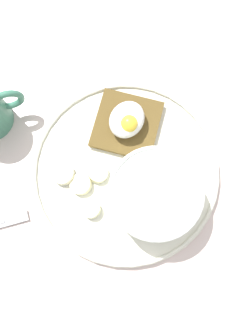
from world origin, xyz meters
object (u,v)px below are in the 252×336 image
(oatmeal_bowl, at_px, (154,195))
(banana_slice_right, at_px, (91,209))
(poached_egg, at_px, (127,120))
(toast_slice, at_px, (127,125))
(banana_slice_left, at_px, (98,173))
(banana_slice_back, at_px, (63,174))
(banana_slice_front, at_px, (81,184))

(oatmeal_bowl, distance_m, banana_slice_right, 0.10)
(poached_egg, bearing_deg, toast_slice, 46.56)
(oatmeal_bowl, relative_size, banana_slice_left, 3.25)
(banana_slice_left, distance_m, banana_slice_back, 0.05)
(banana_slice_front, xyz_separation_m, banana_slice_back, (0.00, 0.03, 0.00))
(toast_slice, distance_m, poached_egg, 0.02)
(poached_egg, bearing_deg, banana_slice_back, 158.24)
(banana_slice_front, distance_m, banana_slice_back, 0.03)
(banana_slice_back, height_order, banana_slice_right, same)
(banana_slice_left, xyz_separation_m, banana_slice_back, (-0.03, 0.04, 0.00))
(banana_slice_front, relative_size, banana_slice_right, 1.14)
(toast_slice, distance_m, banana_slice_back, 0.12)
(banana_slice_left, bearing_deg, poached_egg, -0.62)
(banana_slice_back, distance_m, banana_slice_right, 0.07)
(oatmeal_bowl, height_order, banana_slice_back, oatmeal_bowl)
(banana_slice_left, bearing_deg, toast_slice, 0.10)
(toast_slice, bearing_deg, poached_egg, -133.44)
(banana_slice_back, relative_size, banana_slice_right, 1.27)
(toast_slice, height_order, banana_slice_right, banana_slice_right)
(banana_slice_front, xyz_separation_m, banana_slice_left, (0.03, -0.01, 0.00))
(poached_egg, bearing_deg, banana_slice_left, 179.38)
(banana_slice_front, bearing_deg, oatmeal_bowl, -70.93)
(toast_slice, xyz_separation_m, banana_slice_right, (-0.14, -0.02, 0.00))
(poached_egg, relative_size, banana_slice_back, 1.36)
(toast_slice, relative_size, poached_egg, 2.00)
(toast_slice, distance_m, banana_slice_right, 0.14)
(oatmeal_bowl, xyz_separation_m, banana_slice_back, (-0.04, 0.13, -0.03))
(banana_slice_left, bearing_deg, oatmeal_bowl, -84.55)
(banana_slice_front, height_order, banana_slice_left, same)
(oatmeal_bowl, relative_size, toast_slice, 1.09)
(poached_egg, height_order, banana_slice_back, poached_egg)
(banana_slice_front, bearing_deg, banana_slice_left, -26.60)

